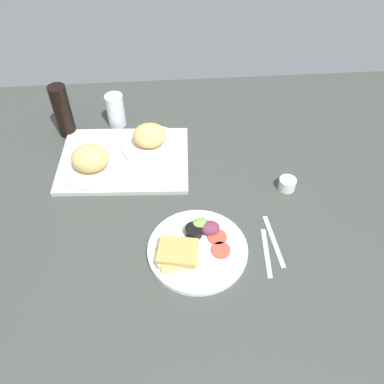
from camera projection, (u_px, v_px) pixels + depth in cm
name	position (u px, v px, depth cm)	size (l,w,h in cm)	color
ground_plane	(187.00, 211.00, 132.48)	(190.00, 150.00, 3.00)	#383D38
serving_tray	(124.00, 160.00, 145.55)	(45.00, 33.00, 1.60)	#B2B2AD
bread_plate_near	(92.00, 162.00, 137.93)	(21.27, 21.27, 9.92)	white
bread_plate_far	(151.00, 140.00, 146.32)	(21.68, 21.68, 9.47)	white
plate_with_salad	(195.00, 247.00, 118.93)	(29.20, 29.20, 5.40)	white
drinking_glass	(116.00, 110.00, 156.03)	(6.79, 6.79, 12.87)	silver
soda_bottle	(62.00, 111.00, 149.44)	(6.40, 6.40, 20.38)	black
espresso_cup	(287.00, 184.00, 135.75)	(5.60, 5.60, 4.00)	silver
fork	(267.00, 252.00, 119.41)	(17.00, 1.40, 0.50)	#B7B7BC
knife	(274.00, 241.00, 122.27)	(19.00, 1.40, 0.50)	#B7B7BC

